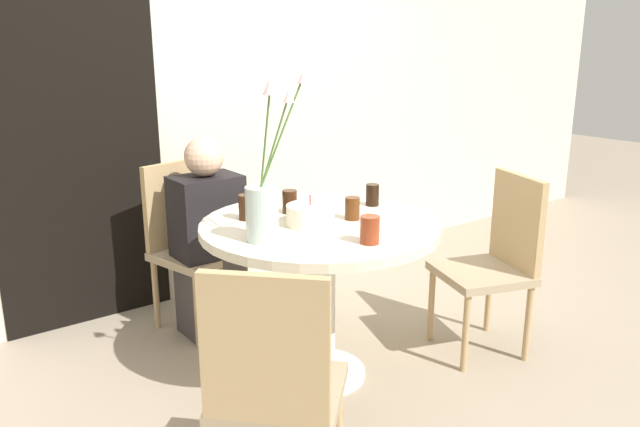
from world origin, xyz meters
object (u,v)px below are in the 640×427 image
Objects in this scene: flower_vase at (264,202)px; drink_glass_1 at (370,230)px; drink_glass_4 at (246,207)px; chair_left_flank at (188,237)px; side_plate at (389,213)px; drink_glass_0 at (372,195)px; drink_glass_2 at (290,202)px; chair_right_flank at (274,382)px; person_boy at (208,243)px; birthday_cake at (310,215)px; drink_glass_3 at (352,208)px; chair_far_back at (496,255)px.

flower_vase is 6.01× the size of drink_glass_1.
chair_left_flank is at bearing 88.68° from drink_glass_4.
side_plate is 0.18m from drink_glass_0.
drink_glass_1 is 0.55m from drink_glass_2.
chair_right_flank is at bearing -151.14° from side_plate.
person_boy is at bearing 98.51° from drink_glass_1.
drink_glass_2 is at bearing 79.32° from birthday_cake.
side_plate is at bearing -105.07° from chair_right_flank.
chair_left_flank reaches higher than drink_glass_1.
drink_glass_3 is at bearing -67.44° from person_boy.
drink_glass_3 is (0.36, -0.93, 0.30)m from chair_left_flank.
chair_right_flank is 0.85× the size of person_boy.
flower_vase is (-0.27, -0.07, 0.11)m from birthday_cake.
person_boy is (-0.51, 0.82, -0.26)m from side_plate.
side_plate is 0.18× the size of person_boy.
drink_glass_4 reaches higher than drink_glass_1.
drink_glass_4 is at bearing 110.27° from drink_glass_1.
drink_glass_2 reaches higher than side_plate.
chair_left_flank is 1.57m from chair_right_flank.
flower_vase is 5.85× the size of drink_glass_4.
chair_far_back is at bearing -10.64° from flower_vase.
flower_vase is 6.17× the size of drink_glass_2.
chair_right_flank is 1.55m from chair_far_back.
flower_vase reaches higher than drink_glass_1.
drink_glass_3 is (-0.23, -0.13, -0.00)m from drink_glass_0.
drink_glass_3 is 0.90× the size of drink_glass_4.
person_boy reaches higher than drink_glass_3.
chair_far_back is at bearing -19.40° from drink_glass_3.
drink_glass_1 is 1.09× the size of drink_glass_3.
chair_far_back reaches higher than drink_glass_4.
chair_far_back is (1.51, 0.33, 0.00)m from chair_right_flank.
drink_glass_2 is 0.30m from drink_glass_3.
birthday_cake is at bearing 13.83° from flower_vase.
birthday_cake is 1.99× the size of drink_glass_0.
chair_right_flank is 8.15× the size of drink_glass_1.
drink_glass_2 reaches higher than drink_glass_0.
drink_glass_0 is (0.59, -0.80, 0.30)m from chair_left_flank.
birthday_cake is at bearing -80.73° from person_boy.
drink_glass_3 is at bearing -36.74° from drink_glass_4.
drink_glass_0 is (1.03, 0.71, 0.30)m from chair_right_flank.
flower_vase is 3.53× the size of side_plate.
drink_glass_2 is 0.95× the size of drink_glass_4.
drink_glass_3 is at bearing -97.77° from chair_right_flank.
chair_right_flank reaches higher than drink_glass_1.
birthday_cake is 0.44m from drink_glass_0.
chair_left_flank is at bearing 126.37° from drink_glass_0.
drink_glass_0 is at bearing -99.32° from chair_right_flank.
chair_right_flank is 1.03m from drink_glass_3.
chair_right_flank is at bearing -155.93° from drink_glass_1.
person_boy is at bearing 121.83° from side_plate.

